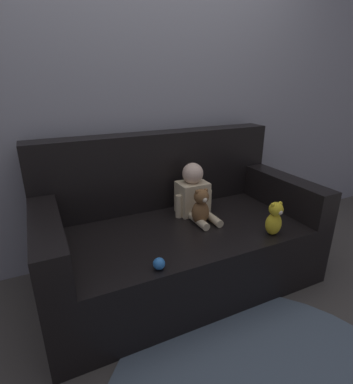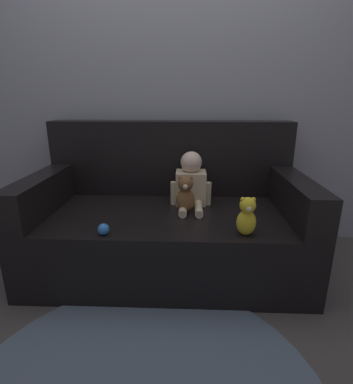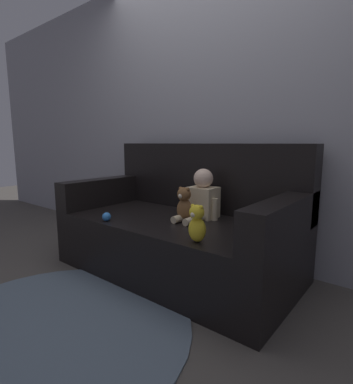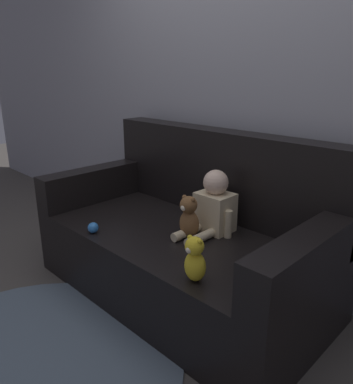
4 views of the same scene
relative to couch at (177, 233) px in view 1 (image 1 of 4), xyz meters
The scene contains 7 objects.
ground_plane 0.34m from the couch, 90.00° to the right, with size 12.00×12.00×0.00m, color #4C4742.
wall_back 1.08m from the couch, 90.00° to the left, with size 8.00×0.05×2.60m.
couch is the anchor object (origin of this frame).
person_baby 0.30m from the couch, 18.45° to the left, with size 0.29×0.38×0.37m.
teddy_bear_brown 0.28m from the couch, 43.91° to the right, with size 0.12×0.12×0.25m.
plush_toy_side 0.67m from the couch, 43.72° to the right, with size 0.11×0.10×0.22m.
toy_ball 0.59m from the couch, 124.81° to the right, with size 0.06×0.06×0.06m.
Camera 1 is at (-0.81, -1.61, 1.36)m, focal length 28.00 mm.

